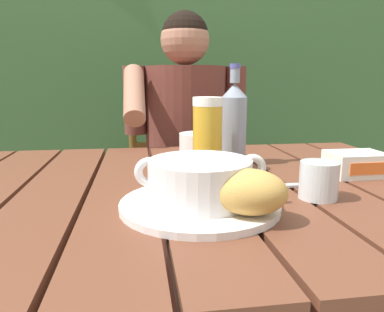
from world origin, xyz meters
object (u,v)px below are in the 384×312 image
soup_bowl (202,179)px  butter_tub (356,164)px  beer_bottle (234,123)px  table_knife (269,186)px  diner_bowl (201,143)px  bread_roll (249,192)px  person_eating (186,141)px  water_glass_small (319,180)px  serving_plate (202,204)px  chair_near_diner (181,184)px  beer_glass (208,135)px

soup_bowl → butter_tub: soup_bowl is taller
beer_bottle → table_knife: 0.25m
butter_tub → diner_bowl: (-0.30, 0.33, 0.00)m
soup_bowl → beer_bottle: (0.14, 0.32, 0.06)m
soup_bowl → bread_roll: bearing=-49.4°
beer_bottle → bread_roll: bearing=-101.4°
person_eating → beer_bottle: size_ratio=4.75×
soup_bowl → water_glass_small: bearing=4.9°
person_eating → serving_plate: 0.84m
bread_roll → diner_bowl: bearing=87.5°
serving_plate → diner_bowl: (0.09, 0.50, 0.02)m
chair_near_diner → beer_bottle: bearing=-85.7°
person_eating → table_knife: (0.07, -0.74, 0.02)m
person_eating → beer_bottle: bearing=-83.6°
soup_bowl → water_glass_small: soup_bowl is taller
soup_bowl → butter_tub: (0.39, 0.16, -0.02)m
beer_bottle → butter_tub: bearing=-32.9°
bread_roll → diner_bowl: size_ratio=1.05×
soup_bowl → diner_bowl: (0.09, 0.50, -0.02)m
chair_near_diner → serving_plate: bearing=-94.7°
water_glass_small → diner_bowl: bearing=105.8°
person_eating → table_knife: person_eating is taller
person_eating → diner_bowl: bearing=-89.5°
person_eating → diner_bowl: size_ratio=8.98×
bread_roll → beer_bottle: bearing=78.6°
serving_plate → diner_bowl: bearing=80.2°
person_eating → water_glass_small: 0.83m
serving_plate → bread_roll: size_ratio=1.93×
diner_bowl → water_glass_small: bearing=-74.2°
water_glass_small → table_knife: size_ratio=0.49×
chair_near_diner → butter_tub: size_ratio=8.09×
butter_tub → person_eating: bearing=114.4°
serving_plate → water_glass_small: bearing=4.9°
butter_tub → serving_plate: bearing=-157.2°
beer_glass → bread_roll: bearing=-89.5°
soup_bowl → diner_bowl: bearing=80.2°
beer_glass → diner_bowl: 0.25m
beer_bottle → butter_tub: beer_bottle is taller
soup_bowl → bread_roll: soup_bowl is taller
butter_tub → table_knife: 0.24m
person_eating → butter_tub: bearing=-65.6°
bread_roll → beer_glass: beer_glass is taller
chair_near_diner → bread_roll: 1.15m
bread_roll → diner_bowl: bread_roll is taller
chair_near_diner → diner_bowl: 0.61m
chair_near_diner → serving_plate: (-0.09, -1.04, 0.26)m
butter_tub → bread_roll: bearing=-144.5°
beer_glass → diner_bowl: beer_glass is taller
chair_near_diner → table_knife: bearing=-85.7°
chair_near_diner → beer_glass: bearing=-92.1°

